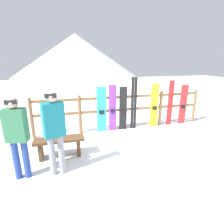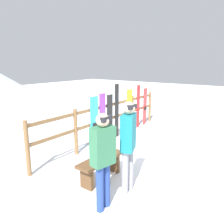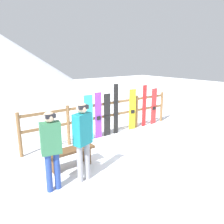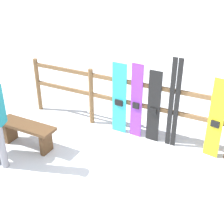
{
  "view_description": "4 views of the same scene",
  "coord_description": "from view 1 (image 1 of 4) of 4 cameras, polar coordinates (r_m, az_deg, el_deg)",
  "views": [
    {
      "loc": [
        -1.8,
        -3.72,
        2.26
      ],
      "look_at": [
        -0.52,
        1.09,
        0.8
      ],
      "focal_mm": 28.0,
      "sensor_mm": 36.0,
      "label": 1
    },
    {
      "loc": [
        -5.27,
        -2.4,
        2.41
      ],
      "look_at": [
        -0.7,
        0.98,
        1.12
      ],
      "focal_mm": 35.0,
      "sensor_mm": 36.0,
      "label": 2
    },
    {
      "loc": [
        -4.18,
        -4.21,
        2.63
      ],
      "look_at": [
        -0.4,
        0.78,
        1.06
      ],
      "focal_mm": 35.0,
      "sensor_mm": 36.0,
      "label": 3
    },
    {
      "loc": [
        1.71,
        -3.46,
        3.41
      ],
      "look_at": [
        -0.46,
        0.73,
        0.92
      ],
      "focal_mm": 50.0,
      "sensor_mm": 36.0,
      "label": 4
    }
  ],
  "objects": [
    {
      "name": "ski_pair_black",
      "position": [
        5.9,
        7.13,
        2.73
      ],
      "size": [
        0.19,
        0.02,
        1.76
      ],
      "color": "black",
      "rests_on": "ground"
    },
    {
      "name": "snowboard_red",
      "position": [
        6.88,
        22.2,
        2.21
      ],
      "size": [
        0.31,
        0.08,
        1.44
      ],
      "color": "red",
      "rests_on": "ground"
    },
    {
      "name": "snowboard_cyan",
      "position": [
        5.62,
        -3.44,
        0.68
      ],
      "size": [
        0.31,
        0.06,
        1.49
      ],
      "color": "#2DBFCC",
      "rests_on": "ground"
    },
    {
      "name": "ground_plane",
      "position": [
        4.71,
        9.77,
        -12.52
      ],
      "size": [
        40.0,
        40.0,
        0.0
      ],
      "primitive_type": "plane",
      "color": "white"
    },
    {
      "name": "bench",
      "position": [
        4.44,
        -16.73,
        -9.84
      ],
      "size": [
        1.17,
        0.36,
        0.49
      ],
      "color": "brown",
      "rests_on": "ground"
    },
    {
      "name": "person_plaid_green",
      "position": [
        3.73,
        -28.65,
        -5.88
      ],
      "size": [
        0.42,
        0.29,
        1.65
      ],
      "color": "navy",
      "rests_on": "ground"
    },
    {
      "name": "snowboard_purple",
      "position": [
        5.7,
        0.21,
        1.16
      ],
      "size": [
        0.24,
        0.07,
        1.54
      ],
      "color": "purple",
      "rests_on": "ground"
    },
    {
      "name": "ski_pair_red",
      "position": [
        6.56,
        18.47,
        2.73
      ],
      "size": [
        0.19,
        0.02,
        1.61
      ],
      "color": "red",
      "rests_on": "ground"
    },
    {
      "name": "fence",
      "position": [
        5.86,
        3.5,
        1.29
      ],
      "size": [
        5.79,
        0.1,
        1.24
      ],
      "color": "brown",
      "rests_on": "ground"
    },
    {
      "name": "person_teal",
      "position": [
        3.55,
        -18.4,
        -4.68
      ],
      "size": [
        0.44,
        0.33,
        1.75
      ],
      "color": "gray",
      "rests_on": "ground"
    },
    {
      "name": "snowboard_yellow",
      "position": [
        6.25,
        13.66,
        1.96
      ],
      "size": [
        0.27,
        0.09,
        1.51
      ],
      "color": "yellow",
      "rests_on": "ground"
    },
    {
      "name": "mountain_backdrop",
      "position": [
        27.43,
        -11.75,
        17.61
      ],
      "size": [
        18.0,
        18.0,
        6.0
      ],
      "color": "silver",
      "rests_on": "ground"
    },
    {
      "name": "snowboard_black_stripe",
      "position": [
        5.81,
        3.63,
        1.04
      ],
      "size": [
        0.25,
        0.06,
        1.46
      ],
      "color": "black",
      "rests_on": "ground"
    }
  ]
}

